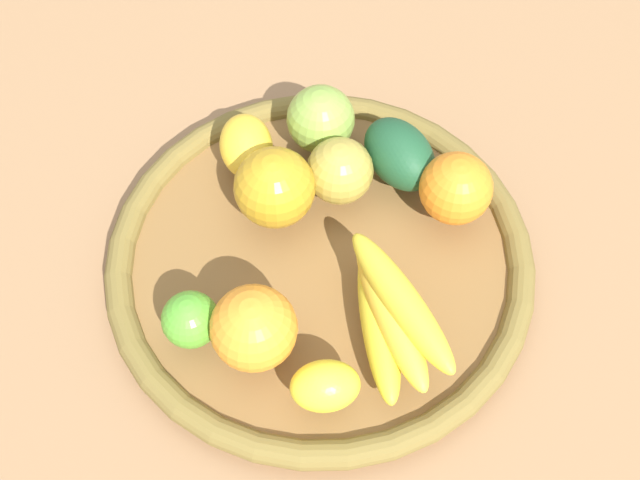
{
  "coord_description": "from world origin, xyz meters",
  "views": [
    {
      "loc": [
        -0.03,
        0.4,
        0.7
      ],
      "look_at": [
        0.0,
        0.0,
        0.05
      ],
      "focal_mm": 45.73,
      "sensor_mm": 36.0,
      "label": 1
    }
  ],
  "objects_px": {
    "apple_0": "(321,119)",
    "lemon_1": "(246,146)",
    "lime_0": "(190,320)",
    "orange_1": "(456,188)",
    "banana_bunch": "(390,312)",
    "apple_1": "(275,187)",
    "lemon_0": "(325,386)",
    "avocado": "(399,154)",
    "orange_0": "(254,328)",
    "apple_2": "(340,171)"
  },
  "relations": [
    {
      "from": "apple_0",
      "to": "apple_2",
      "type": "bearing_deg",
      "value": 110.9
    },
    {
      "from": "orange_1",
      "to": "apple_1",
      "type": "bearing_deg",
      "value": 5.26
    },
    {
      "from": "lemon_0",
      "to": "apple_2",
      "type": "bearing_deg",
      "value": -89.24
    },
    {
      "from": "avocado",
      "to": "lemon_1",
      "type": "distance_m",
      "value": 0.15
    },
    {
      "from": "lemon_1",
      "to": "orange_1",
      "type": "bearing_deg",
      "value": 168.64
    },
    {
      "from": "apple_0",
      "to": "lime_0",
      "type": "xyz_separation_m",
      "value": [
        0.1,
        0.23,
        -0.01
      ]
    },
    {
      "from": "banana_bunch",
      "to": "apple_0",
      "type": "bearing_deg",
      "value": -69.55
    },
    {
      "from": "apple_1",
      "to": "banana_bunch",
      "type": "bearing_deg",
      "value": 134.11
    },
    {
      "from": "orange_0",
      "to": "lemon_1",
      "type": "xyz_separation_m",
      "value": [
        0.03,
        -0.2,
        -0.01
      ]
    },
    {
      "from": "apple_2",
      "to": "orange_1",
      "type": "distance_m",
      "value": 0.11
    },
    {
      "from": "banana_bunch",
      "to": "avocado",
      "type": "distance_m",
      "value": 0.18
    },
    {
      "from": "orange_0",
      "to": "lemon_0",
      "type": "relative_size",
      "value": 1.27
    },
    {
      "from": "avocado",
      "to": "lime_0",
      "type": "xyz_separation_m",
      "value": [
        0.18,
        0.19,
        -0.0
      ]
    },
    {
      "from": "apple_0",
      "to": "apple_2",
      "type": "xyz_separation_m",
      "value": [
        -0.02,
        0.06,
        -0.0
      ]
    },
    {
      "from": "banana_bunch",
      "to": "lemon_1",
      "type": "height_order",
      "value": "banana_bunch"
    },
    {
      "from": "apple_1",
      "to": "orange_1",
      "type": "distance_m",
      "value": 0.17
    },
    {
      "from": "avocado",
      "to": "lime_0",
      "type": "bearing_deg",
      "value": 47.81
    },
    {
      "from": "apple_0",
      "to": "lemon_1",
      "type": "distance_m",
      "value": 0.08
    },
    {
      "from": "orange_0",
      "to": "lemon_1",
      "type": "distance_m",
      "value": 0.21
    },
    {
      "from": "apple_0",
      "to": "orange_1",
      "type": "xyz_separation_m",
      "value": [
        -0.14,
        0.08,
        0.0
      ]
    },
    {
      "from": "lime_0",
      "to": "apple_2",
      "type": "bearing_deg",
      "value": -125.53
    },
    {
      "from": "orange_1",
      "to": "lemon_0",
      "type": "bearing_deg",
      "value": 61.93
    },
    {
      "from": "lime_0",
      "to": "lemon_1",
      "type": "bearing_deg",
      "value": -96.94
    },
    {
      "from": "apple_2",
      "to": "lemon_0",
      "type": "bearing_deg",
      "value": 90.76
    },
    {
      "from": "apple_1",
      "to": "orange_1",
      "type": "height_order",
      "value": "apple_1"
    },
    {
      "from": "lemon_0",
      "to": "lemon_1",
      "type": "height_order",
      "value": "lemon_1"
    },
    {
      "from": "apple_2",
      "to": "lime_0",
      "type": "xyz_separation_m",
      "value": [
        0.12,
        0.17,
        -0.01
      ]
    },
    {
      "from": "avocado",
      "to": "apple_1",
      "type": "bearing_deg",
      "value": 25.91
    },
    {
      "from": "apple_2",
      "to": "orange_1",
      "type": "xyz_separation_m",
      "value": [
        -0.11,
        0.01,
        0.0
      ]
    },
    {
      "from": "orange_0",
      "to": "lime_0",
      "type": "distance_m",
      "value": 0.06
    },
    {
      "from": "apple_1",
      "to": "lemon_0",
      "type": "bearing_deg",
      "value": 108.49
    },
    {
      "from": "banana_bunch",
      "to": "avocado",
      "type": "bearing_deg",
      "value": -90.94
    },
    {
      "from": "apple_1",
      "to": "lime_0",
      "type": "bearing_deg",
      "value": 66.73
    },
    {
      "from": "lemon_0",
      "to": "apple_1",
      "type": "bearing_deg",
      "value": -71.51
    },
    {
      "from": "orange_0",
      "to": "lime_0",
      "type": "relative_size",
      "value": 1.48
    },
    {
      "from": "orange_0",
      "to": "apple_1",
      "type": "bearing_deg",
      "value": -90.54
    },
    {
      "from": "apple_2",
      "to": "orange_0",
      "type": "distance_m",
      "value": 0.19
    },
    {
      "from": "banana_bunch",
      "to": "avocado",
      "type": "height_order",
      "value": "same"
    },
    {
      "from": "banana_bunch",
      "to": "apple_1",
      "type": "distance_m",
      "value": 0.16
    },
    {
      "from": "apple_0",
      "to": "apple_1",
      "type": "bearing_deg",
      "value": 68.26
    },
    {
      "from": "banana_bunch",
      "to": "apple_2",
      "type": "xyz_separation_m",
      "value": [
        0.05,
        -0.15,
        0.0
      ]
    },
    {
      "from": "avocado",
      "to": "orange_0",
      "type": "height_order",
      "value": "orange_0"
    },
    {
      "from": "apple_0",
      "to": "orange_1",
      "type": "distance_m",
      "value": 0.16
    },
    {
      "from": "orange_1",
      "to": "lime_0",
      "type": "height_order",
      "value": "orange_1"
    },
    {
      "from": "banana_bunch",
      "to": "orange_1",
      "type": "distance_m",
      "value": 0.15
    },
    {
      "from": "orange_0",
      "to": "lime_0",
      "type": "bearing_deg",
      "value": -9.37
    },
    {
      "from": "apple_1",
      "to": "lime_0",
      "type": "relative_size",
      "value": 1.52
    },
    {
      "from": "apple_0",
      "to": "orange_0",
      "type": "bearing_deg",
      "value": 81.0
    },
    {
      "from": "lime_0",
      "to": "lemon_1",
      "type": "distance_m",
      "value": 0.2
    },
    {
      "from": "banana_bunch",
      "to": "orange_1",
      "type": "xyz_separation_m",
      "value": [
        -0.06,
        -0.13,
        0.01
      ]
    }
  ]
}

